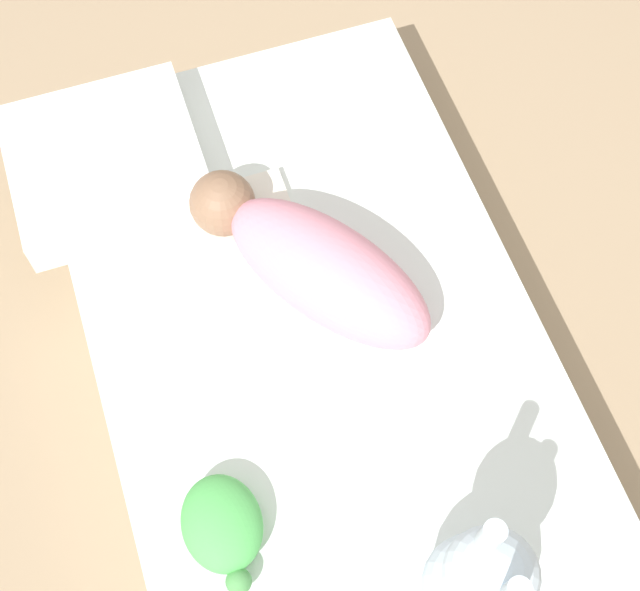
{
  "coord_description": "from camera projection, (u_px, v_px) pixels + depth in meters",
  "views": [
    {
      "loc": [
        0.64,
        -0.2,
        1.63
      ],
      "look_at": [
        -0.02,
        0.02,
        0.22
      ],
      "focal_mm": 50.0,
      "sensor_mm": 36.0,
      "label": 1
    }
  ],
  "objects": [
    {
      "name": "ground_plane",
      "position": [
        313.0,
        358.0,
        1.76
      ],
      "size": [
        12.0,
        12.0,
        0.0
      ],
      "primitive_type": "plane",
      "color": "#9E8466"
    },
    {
      "name": "bed_mattress",
      "position": [
        312.0,
        341.0,
        1.69
      ],
      "size": [
        1.28,
        0.79,
        0.17
      ],
      "color": "white",
      "rests_on": "ground_plane"
    },
    {
      "name": "burp_cloth",
      "position": [
        255.0,
        237.0,
        1.68
      ],
      "size": [
        0.26,
        0.17,
        0.02
      ],
      "color": "white",
      "rests_on": "bed_mattress"
    },
    {
      "name": "swaddled_baby",
      "position": [
        314.0,
        263.0,
        1.57
      ],
      "size": [
        0.49,
        0.39,
        0.16
      ],
      "rotation": [
        0.0,
        0.0,
        3.74
      ],
      "color": "pink",
      "rests_on": "bed_mattress"
    },
    {
      "name": "pillow",
      "position": [
        106.0,
        164.0,
        1.72
      ],
      "size": [
        0.34,
        0.36,
        0.08
      ],
      "color": "white",
      "rests_on": "bed_mattress"
    },
    {
      "name": "bunny_plush",
      "position": [
        482.0,
        584.0,
        1.28
      ],
      "size": [
        0.17,
        0.17,
        0.33
      ],
      "color": "silver",
      "rests_on": "bed_mattress"
    },
    {
      "name": "turtle_plush",
      "position": [
        223.0,
        526.0,
        1.41
      ],
      "size": [
        0.19,
        0.13,
        0.08
      ],
      "color": "#51B756",
      "rests_on": "bed_mattress"
    }
  ]
}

